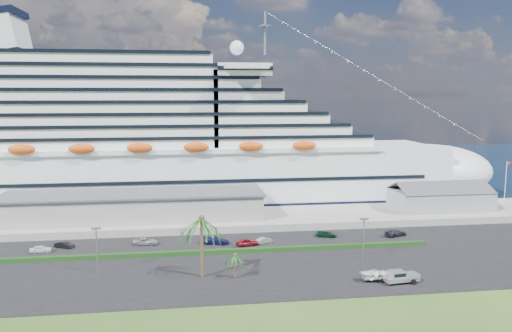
{
  "coord_description": "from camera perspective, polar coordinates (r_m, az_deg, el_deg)",
  "views": [
    {
      "loc": [
        -11.97,
        -78.2,
        31.05
      ],
      "look_at": [
        2.8,
        30.0,
        15.33
      ],
      "focal_mm": 35.0,
      "sensor_mm": 36.0,
      "label": 1
    }
  ],
  "objects": [
    {
      "name": "ground",
      "position": [
        84.98,
        0.89,
        -13.24
      ],
      "size": [
        420.0,
        420.0,
        0.0
      ],
      "primitive_type": "plane",
      "color": "#2E531B",
      "rests_on": "ground"
    },
    {
      "name": "asphalt_lot",
      "position": [
        95.18,
        -0.12,
        -10.81
      ],
      "size": [
        140.0,
        38.0,
        0.12
      ],
      "primitive_type": "cube",
      "color": "black",
      "rests_on": "ground"
    },
    {
      "name": "wharf",
      "position": [
        122.57,
        -1.94,
        -6.06
      ],
      "size": [
        240.0,
        20.0,
        1.8
      ],
      "primitive_type": "cube",
      "color": "gray",
      "rests_on": "ground"
    },
    {
      "name": "water",
      "position": [
        210.84,
        -4.43,
        -0.3
      ],
      "size": [
        420.0,
        160.0,
        0.02
      ],
      "primitive_type": "cube",
      "color": "#0B1B31",
      "rests_on": "ground"
    },
    {
      "name": "cruise_ship",
      "position": [
        143.24,
        -11.57,
        2.27
      ],
      "size": [
        191.0,
        38.0,
        54.0
      ],
      "color": "silver",
      "rests_on": "ground"
    },
    {
      "name": "terminal_building",
      "position": [
        121.73,
        -13.77,
        -4.4
      ],
      "size": [
        61.0,
        15.0,
        6.3
      ],
      "color": "gray",
      "rests_on": "wharf"
    },
    {
      "name": "port_shed",
      "position": [
        137.01,
        20.28,
        -3.54
      ],
      "size": [
        24.0,
        12.31,
        7.37
      ],
      "color": "gray",
      "rests_on": "wharf"
    },
    {
      "name": "flagpole",
      "position": [
        145.66,
        26.64,
        -1.69
      ],
      "size": [
        1.08,
        0.16,
        12.0
      ],
      "color": "silver",
      "rests_on": "wharf"
    },
    {
      "name": "hedge",
      "position": [
        99.09,
        -5.17,
        -9.76
      ],
      "size": [
        88.0,
        1.1,
        0.9
      ],
      "primitive_type": "cube",
      "color": "black",
      "rests_on": "asphalt_lot"
    },
    {
      "name": "lamp_post_left",
      "position": [
        91.37,
        -17.75,
        -8.55
      ],
      "size": [
        1.6,
        0.35,
        8.27
      ],
      "color": "gray",
      "rests_on": "asphalt_lot"
    },
    {
      "name": "lamp_post_right",
      "position": [
        95.46,
        12.21,
        -7.62
      ],
      "size": [
        1.6,
        0.35,
        8.27
      ],
      "color": "gray",
      "rests_on": "asphalt_lot"
    },
    {
      "name": "palm_tall",
      "position": [
        85.07,
        -6.23,
        -6.74
      ],
      "size": [
        8.82,
        8.82,
        11.13
      ],
      "color": "#47301E",
      "rests_on": "ground"
    },
    {
      "name": "palm_short",
      "position": [
        85.54,
        -2.39,
        -10.49
      ],
      "size": [
        3.53,
        3.53,
        4.56
      ],
      "color": "#47301E",
      "rests_on": "ground"
    },
    {
      "name": "parked_car_0",
      "position": [
        108.34,
        -23.39,
        -8.71
      ],
      "size": [
        4.2,
        2.17,
        1.37
      ],
      "primitive_type": "imported",
      "rotation": [
        0.0,
        0.0,
        1.71
      ],
      "color": "white",
      "rests_on": "asphalt_lot"
    },
    {
      "name": "parked_car_1",
      "position": [
        109.69,
        -21.07,
        -8.39
      ],
      "size": [
        4.23,
        2.82,
        1.32
      ],
      "primitive_type": "imported",
      "rotation": [
        0.0,
        0.0,
        1.18
      ],
      "color": "black",
      "rests_on": "asphalt_lot"
    },
    {
      "name": "parked_car_2",
      "position": [
        107.04,
        -12.52,
        -8.42
      ],
      "size": [
        5.21,
        2.87,
        1.38
      ],
      "primitive_type": "imported",
      "rotation": [
        0.0,
        0.0,
        1.45
      ],
      "color": "#A2A4AB",
      "rests_on": "asphalt_lot"
    },
    {
      "name": "parked_car_3",
      "position": [
        105.37,
        -4.61,
        -8.46
      ],
      "size": [
        5.82,
        3.41,
        1.58
      ],
      "primitive_type": "imported",
      "rotation": [
        0.0,
        0.0,
        1.34
      ],
      "color": "#19164E",
      "rests_on": "asphalt_lot"
    },
    {
      "name": "parked_car_4",
      "position": [
        103.68,
        -1.02,
        -8.73
      ],
      "size": [
        4.82,
        2.93,
        1.53
      ],
      "primitive_type": "imported",
      "rotation": [
        0.0,
        0.0,
        1.84
      ],
      "color": "maroon",
      "rests_on": "asphalt_lot"
    },
    {
      "name": "parked_car_5",
      "position": [
        105.64,
        0.96,
        -8.49
      ],
      "size": [
        3.89,
        2.69,
        1.22
      ],
      "primitive_type": "imported",
      "rotation": [
        0.0,
        0.0,
        2.0
      ],
      "color": "#939599",
      "rests_on": "asphalt_lot"
    },
    {
      "name": "parked_car_6",
      "position": [
        111.28,
        8.02,
        -7.69
      ],
      "size": [
        5.02,
        3.53,
        1.27
      ],
      "primitive_type": "imported",
      "rotation": [
        0.0,
        0.0,
        1.23
      ],
      "color": "black",
      "rests_on": "asphalt_lot"
    },
    {
      "name": "parked_car_7",
      "position": [
        114.77,
        15.65,
        -7.37
      ],
      "size": [
        5.5,
        3.54,
        1.48
      ],
      "primitive_type": "imported",
      "rotation": [
        0.0,
        0.0,
        1.88
      ],
      "color": "#232529",
      "rests_on": "asphalt_lot"
    },
    {
      "name": "pickup_truck",
      "position": [
        87.68,
        16.19,
        -12.01
      ],
      "size": [
        6.1,
        2.8,
        2.08
      ],
      "color": "black",
      "rests_on": "asphalt_lot"
    },
    {
      "name": "boat_trailer",
      "position": [
        87.57,
        13.71,
        -11.88
      ],
      "size": [
        6.42,
        4.08,
        1.85
      ],
      "color": "gray",
      "rests_on": "asphalt_lot"
    }
  ]
}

